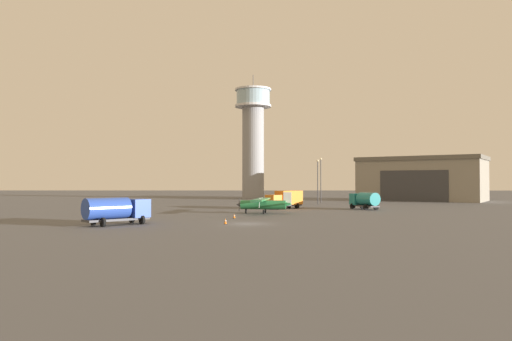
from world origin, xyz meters
name	(u,v)px	position (x,y,z in m)	size (l,w,h in m)	color
ground_plane	(247,224)	(0.00, 0.00, 0.00)	(400.00, 400.00, 0.00)	#545456
control_tower	(253,135)	(-0.37, 79.93, 18.06)	(10.24, 10.24, 35.03)	gray
hangar	(422,179)	(42.67, 66.99, 5.52)	(34.16, 30.16, 10.99)	gray
airplane_green	(264,204)	(2.06, 17.09, 1.51)	(8.60, 10.99, 3.23)	#287A42
truck_fuel_tanker_teal	(365,200)	(19.55, 27.75, 1.66)	(4.50, 6.28, 2.95)	#38383D
truck_box_orange	(285,199)	(5.95, 29.81, 1.74)	(6.89, 6.36, 3.17)	#38383D
truck_fuel_tanker_blue	(116,209)	(-14.46, -1.64, 1.71)	(6.86, 6.71, 3.04)	#38383D
light_post_west	(318,178)	(13.64, 45.68, 5.55)	(0.44, 0.44, 9.40)	#38383D
light_post_north	(321,177)	(15.25, 53.02, 5.92)	(0.44, 0.44, 10.12)	#38383D
traffic_cone_near_left	(234,216)	(-1.88, 7.91, 0.29)	(0.36, 0.36, 0.59)	black
traffic_cone_near_right	(225,221)	(-2.44, -0.58, 0.33)	(0.36, 0.36, 0.67)	black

